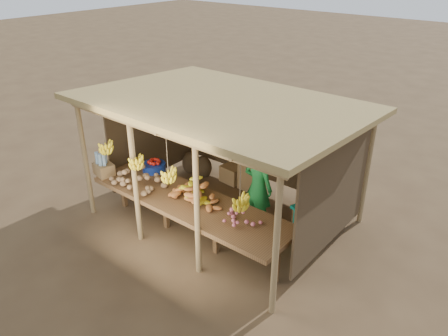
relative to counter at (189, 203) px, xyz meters
The scene contains 13 objects.
ground 1.20m from the counter, 90.00° to the left, with size 60.00×60.00×0.00m, color brown.
stall_structure 1.43m from the counter, 89.73° to the left, with size 4.70×3.50×2.43m.
counter is the anchor object (origin of this frame).
potato_heap 1.19m from the counter, behind, with size 1.05×0.63×0.37m, color #916F4A, non-canonical shape.
sweet_potato_heap 0.26m from the counter, 26.99° to the left, with size 0.96×0.57×0.36m, color #C57032, non-canonical shape.
onion_heap 1.08m from the counter, ahead, with size 0.71×0.43×0.35m, color #C6606C, non-canonical shape.
banana_pile 0.28m from the counter, 94.10° to the left, with size 0.66×0.40×0.35m, color yellow, non-canonical shape.
tomato_basin 1.36m from the counter, 162.85° to the left, with size 0.45×0.45×0.23m.
bottle_box 1.94m from the counter, behind, with size 0.42×0.36×0.47m.
vendor 1.29m from the counter, 59.08° to the left, with size 0.59×0.39×1.62m, color #1B7D32.
tarp_crate 2.21m from the counter, 40.81° to the left, with size 0.78×0.73×0.76m.
carton_stack 2.23m from the counter, 100.62° to the left, with size 1.01×0.42×0.74m.
burlap_sacks 2.65m from the counter, 129.69° to the left, with size 0.78×0.41×0.55m.
Camera 1 is at (4.51, -5.55, 4.62)m, focal length 35.00 mm.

